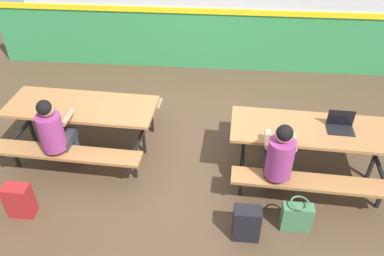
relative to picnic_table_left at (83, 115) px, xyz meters
The scene contains 10 objects.
ground_plane 1.63m from the picnic_table_left, ahead, with size 10.00×10.00×0.02m, color #4C3826.
accent_backdrop 3.13m from the picnic_table_left, 60.21° to the left, with size 8.00×0.14×2.60m.
picnic_table_left is the anchor object (origin of this frame).
picnic_table_right 3.05m from the picnic_table_left, ahead, with size 2.06×1.64×0.74m.
student_nearer 0.59m from the picnic_table_left, 105.62° to the right, with size 0.37×0.53×1.21m.
student_further 2.70m from the picnic_table_left, 17.19° to the right, with size 0.37×0.53×1.21m.
laptop_dark 3.38m from the picnic_table_left, ahead, with size 0.33×0.24×0.22m.
backpack_dark 1.38m from the picnic_table_left, 107.92° to the right, with size 0.30×0.22×0.44m.
tote_bag_bright 3.08m from the picnic_table_left, 23.48° to the right, with size 0.34×0.21×0.43m.
satchel_spare 2.64m from the picnic_table_left, 31.67° to the right, with size 0.30×0.22×0.44m.
Camera 1 is at (0.35, -4.05, 3.56)m, focal length 35.53 mm.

